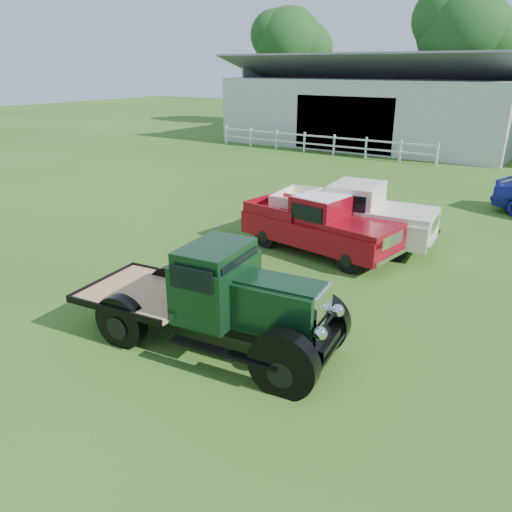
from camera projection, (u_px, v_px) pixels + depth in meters
The scene contains 8 objects.
ground at pixel (216, 317), 10.54m from camera, with size 120.00×120.00×0.00m, color #315417.
shed_left at pixel (375, 101), 33.30m from camera, with size 18.80×10.20×5.60m, color #9FA09C, non-canonical shape.
fence_rail at pixel (319, 143), 29.98m from camera, with size 14.20×0.16×1.20m, color white, non-canonical shape.
tree_a at pixel (288, 62), 43.61m from camera, with size 6.30×6.30×10.50m, color #11450D, non-canonical shape.
tree_b at pixel (458, 55), 36.85m from camera, with size 6.90×6.90×11.50m, color #11450D, non-canonical shape.
vintage_flatbed at pixel (212, 296), 9.18m from camera, with size 5.08×2.01×2.01m, color black, non-canonical shape.
red_pickup at pixel (320, 223), 13.96m from camera, with size 4.65×1.79×1.69m, color maroon, non-canonical shape.
white_pickup at pixel (352, 214), 14.63m from camera, with size 4.87×1.89×1.79m, color beige, non-canonical shape.
Camera 1 is at (5.97, -7.29, 4.97)m, focal length 35.00 mm.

